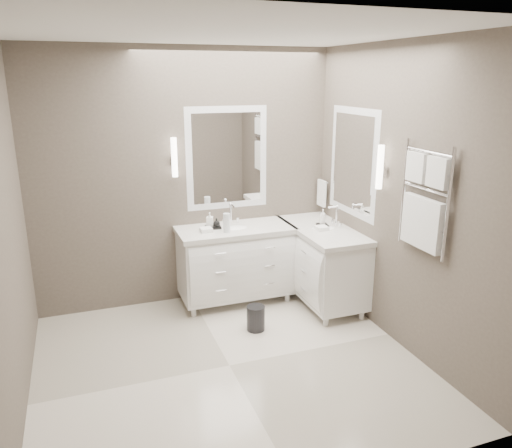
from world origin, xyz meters
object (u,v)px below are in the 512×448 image
object	(u,v)px
vanity_right	(322,260)
vanity_back	(236,259)
towel_ladder	(424,205)
waste_bin	(256,318)

from	to	relation	value
vanity_right	vanity_back	bearing A→B (deg)	159.62
vanity_back	vanity_right	xyz separation A→B (m)	(0.88, -0.33, 0.00)
towel_ladder	waste_bin	world-z (taller)	towel_ladder
waste_bin	vanity_right	bearing A→B (deg)	22.89
vanity_right	waste_bin	size ratio (longest dim) A/B	4.98
vanity_back	vanity_right	size ratio (longest dim) A/B	1.00
vanity_back	towel_ladder	size ratio (longest dim) A/B	1.38
towel_ladder	waste_bin	distance (m)	1.93
vanity_back	vanity_right	bearing A→B (deg)	-20.38
towel_ladder	waste_bin	size ratio (longest dim) A/B	3.61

